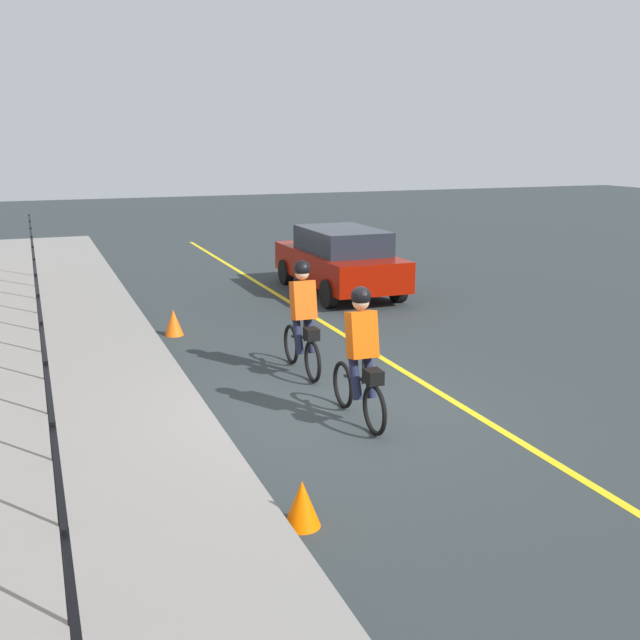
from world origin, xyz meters
TOP-DOWN VIEW (x-y plane):
  - ground_plane at (0.00, 0.00)m, footprint 80.00×80.00m
  - lane_line_centre at (0.00, -1.60)m, footprint 36.00×0.12m
  - sidewalk at (0.00, 3.40)m, footprint 40.00×3.20m
  - iron_fence at (1.00, 3.80)m, footprint 21.87×0.04m
  - cyclist_lead at (-0.40, -0.03)m, footprint 1.71×0.37m
  - cyclist_follow at (1.85, -0.05)m, footprint 1.71×0.37m
  - patrol_sedan at (7.57, -3.07)m, footprint 4.41×1.94m
  - traffic_cone_near at (-2.68, 1.61)m, footprint 0.36×0.36m
  - traffic_cone_far at (5.00, 1.42)m, footprint 0.36×0.36m

SIDE VIEW (x-z plane):
  - ground_plane at x=0.00m, z-range 0.00..0.00m
  - lane_line_centre at x=0.00m, z-range 0.00..0.01m
  - sidewalk at x=0.00m, z-range 0.00..0.15m
  - traffic_cone_near at x=-2.68m, z-range 0.00..0.47m
  - traffic_cone_far at x=5.00m, z-range 0.00..0.50m
  - patrol_sedan at x=7.57m, z-range 0.03..1.61m
  - cyclist_lead at x=-0.40m, z-range 0.00..1.82m
  - cyclist_follow at x=1.85m, z-range 0.00..1.82m
  - iron_fence at x=1.00m, z-range 0.51..2.11m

